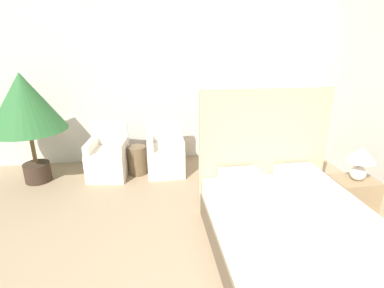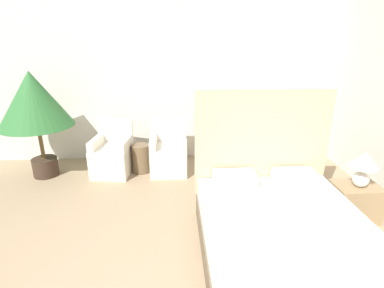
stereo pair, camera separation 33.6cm
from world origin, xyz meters
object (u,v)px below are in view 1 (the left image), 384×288
(armchair_near_window_right, at_px, (166,156))
(table_lamp, at_px, (361,159))
(nightstand, at_px, (352,195))
(armchair_near_window_left, at_px, (108,159))
(bed, at_px, (295,232))
(side_table, at_px, (137,160))
(potted_palm, at_px, (25,105))

(armchair_near_window_right, bearing_deg, table_lamp, -33.34)
(nightstand, bearing_deg, armchair_near_window_left, 154.78)
(bed, height_order, armchair_near_window_left, bed)
(side_table, bearing_deg, armchair_near_window_right, -2.63)
(armchair_near_window_left, height_order, armchair_near_window_right, same)
(bed, distance_m, potted_palm, 4.00)
(armchair_near_window_left, relative_size, potted_palm, 0.51)
(nightstand, bearing_deg, bed, -147.60)
(armchair_near_window_right, height_order, side_table, armchair_near_window_right)
(nightstand, height_order, side_table, side_table)
(armchair_near_window_right, height_order, table_lamp, table_lamp)
(bed, distance_m, armchair_near_window_right, 2.54)
(potted_palm, xyz_separation_m, table_lamp, (4.34, -1.52, -0.47))
(bed, height_order, nightstand, bed)
(potted_palm, bearing_deg, bed, -35.05)
(table_lamp, bearing_deg, bed, -148.48)
(armchair_near_window_right, distance_m, table_lamp, 2.83)
(bed, relative_size, table_lamp, 4.85)
(potted_palm, relative_size, side_table, 3.56)
(armchair_near_window_left, bearing_deg, bed, -39.75)
(potted_palm, height_order, table_lamp, potted_palm)
(nightstand, bearing_deg, armchair_near_window_right, 146.62)
(bed, distance_m, table_lamp, 1.43)
(potted_palm, xyz_separation_m, nightstand, (4.33, -1.50, -0.99))
(side_table, bearing_deg, armchair_near_window_left, -177.33)
(potted_palm, height_order, side_table, potted_palm)
(bed, xyz_separation_m, potted_palm, (-3.18, 2.23, 0.92))
(potted_palm, distance_m, nightstand, 4.69)
(bed, bearing_deg, table_lamp, 31.52)
(table_lamp, distance_m, side_table, 3.24)
(table_lamp, relative_size, side_table, 0.94)
(armchair_near_window_right, relative_size, table_lamp, 1.94)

